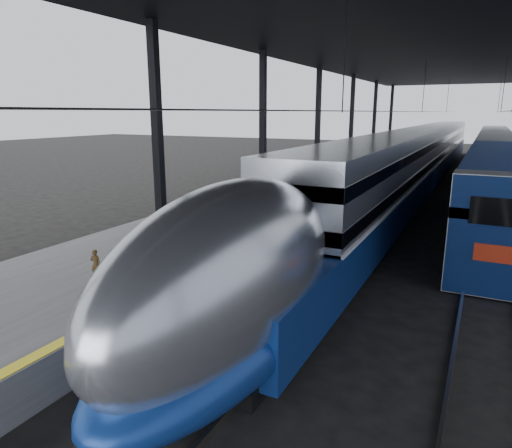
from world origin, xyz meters
The scene contains 8 objects.
ground centered at (0.00, 0.00, 0.00)m, with size 160.00×160.00×0.00m, color black.
platform centered at (-3.50, 20.00, 0.50)m, with size 6.00×80.00×1.00m, color #4C4C4F.
yellow_strip centered at (-0.70, 20.00, 1.00)m, with size 0.30×80.00×0.01m, color yellow.
rails centered at (4.50, 20.00, 0.08)m, with size 6.52×80.00×0.16m.
canopy centered at (1.90, 20.00, 9.12)m, with size 18.00×75.00×9.47m.
tgv_train centered at (2.00, 25.02, 2.00)m, with size 2.99×65.20×4.28m.
second_train centered at (7.00, 31.39, 1.89)m, with size 2.71×56.05×3.73m.
child centered at (-2.74, -1.72, 1.42)m, with size 0.31×0.20×0.84m, color #4B3419.
Camera 1 is at (6.48, -10.30, 5.46)m, focal length 32.00 mm.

